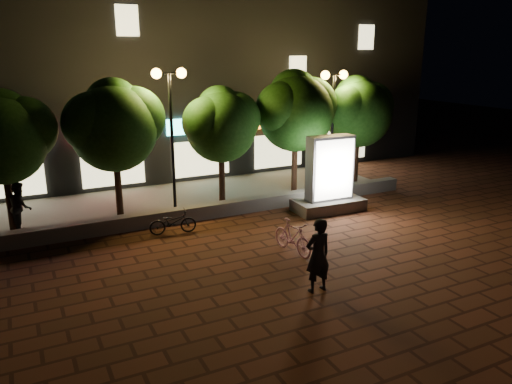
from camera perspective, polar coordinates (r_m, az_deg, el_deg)
ground at (r=14.87m, az=2.41°, el=-7.08°), size 80.00×80.00×0.00m
retaining_wall at (r=18.17m, az=-3.67°, el=-1.91°), size 16.00×0.45×0.50m
sidewalk at (r=20.46m, az=-6.39°, el=-0.53°), size 16.00×5.00×0.08m
building_block at (r=25.84m, az=-11.90°, el=13.83°), size 28.00×8.12×11.30m
tree_far_left at (r=17.61m, az=-27.30°, el=5.95°), size 3.36×2.80×4.63m
tree_left at (r=17.88m, az=-16.05°, el=7.73°), size 3.60×3.00×4.89m
tree_mid at (r=19.03m, az=-4.02°, el=8.08°), size 3.24×2.70×4.50m
tree_right at (r=20.47m, az=4.65°, el=9.60°), size 3.72×3.10×5.07m
tree_far_right at (r=22.30m, az=11.80°, el=9.34°), size 3.48×2.90×4.76m
street_lamp_left at (r=18.01m, az=-9.87°, el=10.03°), size 1.26×0.36×5.18m
street_lamp_right at (r=21.12m, az=8.94°, el=10.56°), size 1.26×0.36×4.98m
ad_kiosk at (r=18.60m, az=8.47°, el=1.28°), size 2.69×1.42×2.86m
scooter_pink at (r=14.74m, az=4.26°, el=-5.20°), size 0.71×1.74×1.02m
rider at (r=12.37m, az=7.17°, el=-7.29°), size 0.72×0.48×1.93m
scooter_parked at (r=16.48m, az=-9.60°, el=-3.45°), size 1.61×0.79×0.81m
pedestrian at (r=17.85m, az=-25.60°, el=-1.57°), size 0.71×0.87×1.68m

